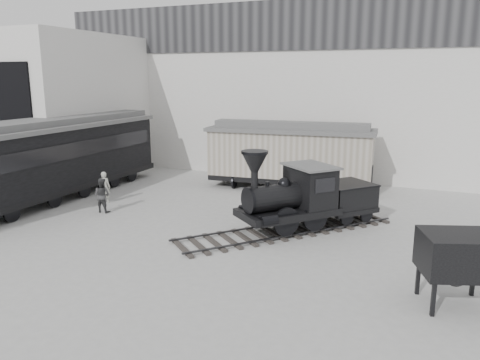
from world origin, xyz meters
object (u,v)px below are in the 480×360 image
at_px(passenger_coach, 57,158).
at_px(coal_hopper, 457,259).
at_px(boxcar, 290,154).
at_px(visitor_b, 102,195).
at_px(visitor_a, 104,187).
at_px(locomotive, 303,200).

distance_m(passenger_coach, coal_hopper, 20.09).
relative_size(boxcar, coal_hopper, 4.10).
height_order(visitor_b, coal_hopper, coal_hopper).
bearing_deg(passenger_coach, visitor_b, -19.00).
bearing_deg(visitor_b, passenger_coach, -23.26).
distance_m(boxcar, visitor_a, 10.53).
bearing_deg(boxcar, locomotive, -73.96).
xyz_separation_m(boxcar, visitor_a, (-8.02, -6.72, -1.22)).
distance_m(locomotive, visitor_a, 10.65).
xyz_separation_m(visitor_a, visitor_b, (0.97, -1.43, 0.01)).
distance_m(visitor_a, coal_hopper, 17.28).
distance_m(visitor_b, coal_hopper, 15.95).
bearing_deg(passenger_coach, locomotive, -0.68).
bearing_deg(boxcar, coal_hopper, -59.60).
height_order(passenger_coach, visitor_a, passenger_coach).
height_order(locomotive, visitor_b, locomotive).
bearing_deg(locomotive, coal_hopper, 0.59).
distance_m(boxcar, visitor_b, 10.84).
relative_size(passenger_coach, visitor_b, 8.88).
bearing_deg(visitor_b, coal_hopper, 161.99).
bearing_deg(visitor_a, passenger_coach, -25.89).
xyz_separation_m(locomotive, boxcar, (-2.61, 7.09, 0.77)).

